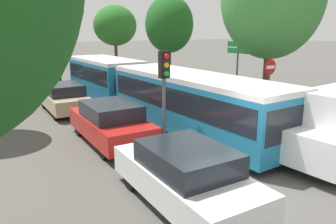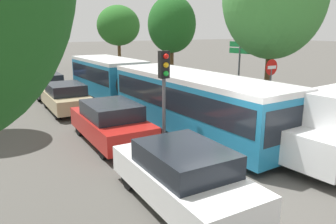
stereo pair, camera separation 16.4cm
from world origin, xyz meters
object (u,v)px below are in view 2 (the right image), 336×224
at_px(articulated_bus, 150,87).
at_px(queued_car_blue, 32,74).
at_px(traffic_light, 164,78).
at_px(tree_right_far, 118,26).
at_px(city_bus_rear, 13,54).
at_px(queued_car_white, 183,176).
at_px(queued_car_graphite, 47,85).
at_px(queued_car_red, 111,122).
at_px(tree_right_mid, 171,26).
at_px(queued_car_tan, 66,97).
at_px(no_entry_sign, 270,81).
at_px(direction_sign_post, 240,59).

relative_size(articulated_bus, queued_car_blue, 3.93).
relative_size(traffic_light, tree_right_far, 0.53).
bearing_deg(city_bus_rear, queued_car_white, -178.65).
bearing_deg(tree_right_far, queued_car_white, -109.61).
distance_m(articulated_bus, queued_car_graphite, 8.07).
bearing_deg(tree_right_far, queued_car_blue, -152.60).
height_order(articulated_bus, queued_car_white, articulated_bus).
relative_size(queued_car_red, tree_right_mid, 0.68).
bearing_deg(queued_car_graphite, queued_car_tan, -179.00).
relative_size(no_entry_sign, direction_sign_post, 0.78).
xyz_separation_m(traffic_light, no_entry_sign, (5.75, 0.59, -0.62)).
height_order(city_bus_rear, direction_sign_post, direction_sign_post).
xyz_separation_m(queued_car_red, no_entry_sign, (7.08, -1.03, 1.11)).
height_order(queued_car_red, no_entry_sign, no_entry_sign).
relative_size(articulated_bus, direction_sign_post, 4.47).
bearing_deg(city_bus_rear, direction_sign_post, -160.38).
distance_m(queued_car_tan, tree_right_far, 18.31).
relative_size(city_bus_rear, no_entry_sign, 4.14).
xyz_separation_m(queued_car_red, queued_car_blue, (-0.22, 16.09, -0.05)).
bearing_deg(city_bus_rear, traffic_light, -175.67).
relative_size(city_bus_rear, queued_car_red, 2.66).
height_order(queued_car_tan, queued_car_blue, queued_car_tan).
bearing_deg(city_bus_rear, queued_car_graphite, -178.81).
distance_m(city_bus_rear, direction_sign_post, 26.81).
relative_size(articulated_bus, city_bus_rear, 1.38).
bearing_deg(articulated_bus, queued_car_tan, -132.11).
distance_m(city_bus_rear, no_entry_sign, 29.56).
distance_m(city_bus_rear, traffic_light, 29.29).
distance_m(city_bus_rear, queued_car_red, 27.62).
bearing_deg(direction_sign_post, city_bus_rear, -80.16).
relative_size(city_bus_rear, direction_sign_post, 3.24).
relative_size(articulated_bus, tree_right_mid, 2.50).
bearing_deg(queued_car_tan, queued_car_blue, 0.62).
height_order(queued_car_blue, tree_right_far, tree_right_far).
distance_m(articulated_bus, direction_sign_post, 5.28).
xyz_separation_m(queued_car_tan, queued_car_blue, (0.03, 10.52, -0.01)).
xyz_separation_m(queued_car_tan, tree_right_mid, (8.82, 4.34, 3.56)).
relative_size(queued_car_graphite, traffic_light, 1.20).
bearing_deg(traffic_light, city_bus_rear, -175.23).
distance_m(no_entry_sign, tree_right_far, 22.17).
bearing_deg(queued_car_white, traffic_light, -22.82).
height_order(queued_car_white, queued_car_blue, queued_car_white).
height_order(queued_car_red, tree_right_far, tree_right_far).
bearing_deg(direction_sign_post, queued_car_graphite, -51.65).
bearing_deg(queued_car_red, queued_car_blue, 1.55).
xyz_separation_m(queued_car_graphite, no_entry_sign, (7.34, -11.15, 1.16)).
relative_size(queued_car_white, queued_car_red, 0.98).
xyz_separation_m(articulated_bus, tree_right_far, (5.99, 18.10, 3.03)).
relative_size(queued_car_tan, tree_right_far, 0.65).
bearing_deg(traffic_light, queued_car_graphite, -170.58).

